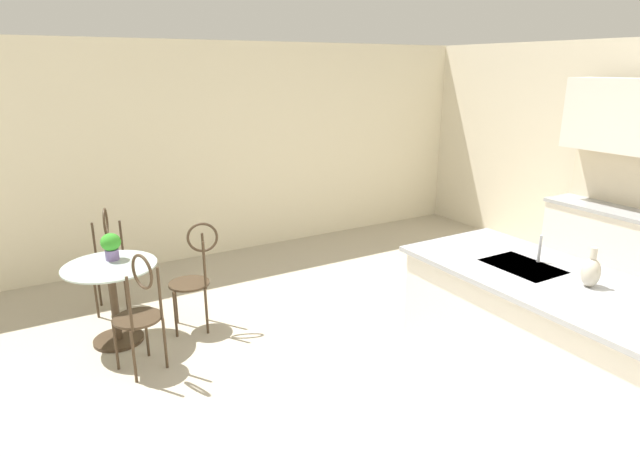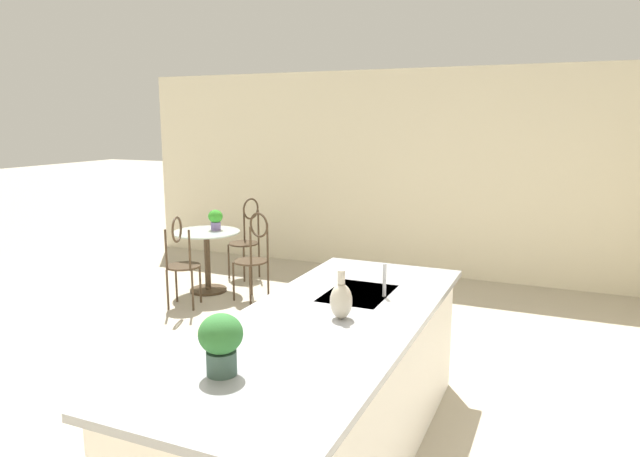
% 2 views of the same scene
% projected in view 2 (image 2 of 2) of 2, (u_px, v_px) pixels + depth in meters
% --- Properties ---
extents(ground_plane, '(40.00, 40.00, 0.00)m').
position_uv_depth(ground_plane, '(232.00, 412.00, 4.06)').
color(ground_plane, '#B2A893').
extents(wall_left_window, '(0.12, 7.80, 2.70)m').
position_uv_depth(wall_left_window, '(400.00, 173.00, 7.64)').
color(wall_left_window, beige).
rests_on(wall_left_window, ground).
extents(kitchen_island, '(2.80, 1.06, 0.92)m').
position_uv_depth(kitchen_island, '(326.00, 393.00, 3.37)').
color(kitchen_island, white).
rests_on(kitchen_island, ground).
extents(bistro_table, '(0.80, 0.80, 0.74)m').
position_uv_depth(bistro_table, '(207.00, 255.00, 6.85)').
color(bistro_table, '#3D2D1E').
rests_on(bistro_table, ground).
extents(chair_near_window, '(0.52, 0.48, 1.04)m').
position_uv_depth(chair_near_window, '(181.00, 257.00, 6.21)').
color(chair_near_window, '#3D2D1E').
rests_on(chair_near_window, ground).
extents(chair_by_island, '(0.47, 0.52, 1.04)m').
position_uv_depth(chair_by_island, '(254.00, 252.00, 6.45)').
color(chair_by_island, '#3D2D1E').
rests_on(chair_by_island, ground).
extents(chair_toward_desk, '(0.52, 0.46, 1.04)m').
position_uv_depth(chair_toward_desk, '(246.00, 234.00, 7.47)').
color(chair_toward_desk, '#3D2D1E').
rests_on(chair_toward_desk, ground).
extents(sink_faucet, '(0.02, 0.02, 0.22)m').
position_uv_depth(sink_faucet, '(384.00, 280.00, 3.69)').
color(sink_faucet, '#B2B5BA').
rests_on(sink_faucet, kitchen_island).
extents(potted_plant_on_table, '(0.17, 0.17, 0.24)m').
position_uv_depth(potted_plant_on_table, '(216.00, 218.00, 6.87)').
color(potted_plant_on_table, '#7A669E').
rests_on(potted_plant_on_table, bistro_table).
extents(potted_plant_counter_far, '(0.20, 0.20, 0.28)m').
position_uv_depth(potted_plant_counter_far, '(221.00, 340.00, 2.55)').
color(potted_plant_counter_far, '#385147').
rests_on(potted_plant_counter_far, kitchen_island).
extents(vase_on_counter, '(0.13, 0.13, 0.29)m').
position_uv_depth(vase_on_counter, '(341.00, 300.00, 3.28)').
color(vase_on_counter, '#BCB29E').
rests_on(vase_on_counter, kitchen_island).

